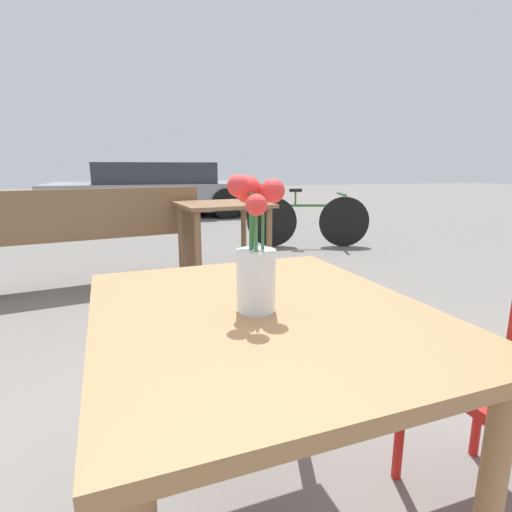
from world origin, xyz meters
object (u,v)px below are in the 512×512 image
bench_near (94,233)px  parked_car (156,190)px  bicycle (308,221)px  table_front (261,348)px  table_back (223,218)px  flower_vase (255,260)px

bench_near → parked_car: bearing=82.4°
bench_near → bicycle: bearing=25.1°
table_front → parked_car: size_ratio=0.22×
bench_near → table_back: bearing=-15.2°
table_front → table_back: table_back is taller
flower_vase → table_back: (0.41, 2.50, -0.23)m
bench_near → parked_car: size_ratio=0.43×
bench_near → table_back: (1.07, -0.29, 0.13)m
table_back → parked_car: parked_car is taller
table_back → bicycle: bicycle is taller
table_back → bicycle: 2.04m
parked_car → table_front: bearing=-90.0°
flower_vase → bicycle: flower_vase is taller
bench_near → parked_car: 5.20m
parked_car → flower_vase: bearing=-90.1°
bicycle → flower_vase: bearing=-114.6°
flower_vase → bench_near: size_ratio=0.17×
table_front → bench_near: bearing=103.8°
table_back → parked_car: bearing=94.1°
bicycle → parked_car: size_ratio=0.36×
table_front → table_back: (0.39, 2.49, -0.01)m
table_back → bicycle: (1.40, 1.45, -0.26)m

